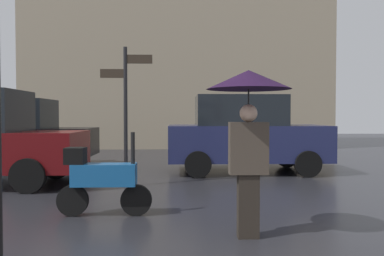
{
  "coord_description": "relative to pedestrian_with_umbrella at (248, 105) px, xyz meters",
  "views": [
    {
      "loc": [
        0.05,
        -2.07,
        1.47
      ],
      "look_at": [
        0.26,
        4.4,
        1.27
      ],
      "focal_mm": 36.71,
      "sensor_mm": 36.0,
      "label": 1
    }
  ],
  "objects": [
    {
      "name": "pedestrian_with_umbrella",
      "position": [
        0.0,
        0.0,
        0.0
      ],
      "size": [
        1.02,
        1.02,
        2.02
      ],
      "rotation": [
        0.0,
        0.0,
        1.45
      ],
      "color": "#2A241E",
      "rests_on": "ground"
    },
    {
      "name": "parked_car_right",
      "position": [
        -5.69,
        6.89,
        -0.62
      ],
      "size": [
        4.51,
        2.01,
        1.96
      ],
      "rotation": [
        0.0,
        0.0,
        3.28
      ],
      "color": "black",
      "rests_on": "ground"
    },
    {
      "name": "parked_car_left",
      "position": [
        0.88,
        5.53,
        -0.6
      ],
      "size": [
        4.06,
        2.05,
        2.0
      ],
      "rotation": [
        0.0,
        0.0,
        3.2
      ],
      "color": "#1E234C",
      "rests_on": "ground"
    },
    {
      "name": "street_signpost",
      "position": [
        -1.94,
        3.55,
        0.16
      ],
      "size": [
        1.08,
        0.08,
        2.91
      ],
      "color": "black",
      "rests_on": "ground"
    },
    {
      "name": "parked_scooter",
      "position": [
        -1.98,
        1.09,
        -1.05
      ],
      "size": [
        1.39,
        0.32,
        1.23
      ],
      "rotation": [
        0.0,
        0.0,
        -0.12
      ],
      "color": "black",
      "rests_on": "ground"
    }
  ]
}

